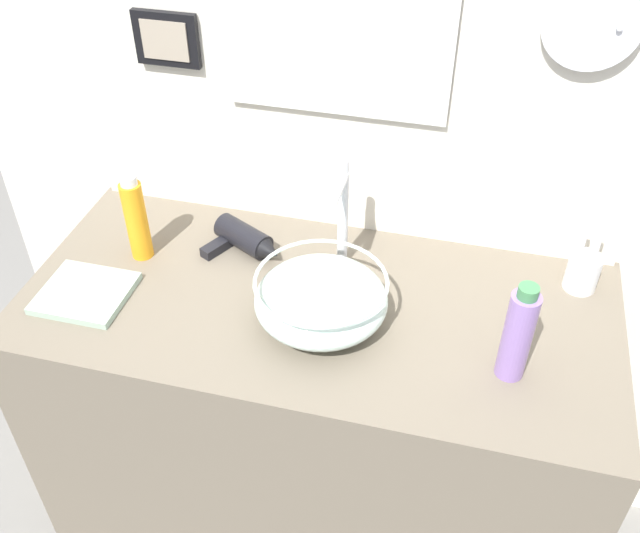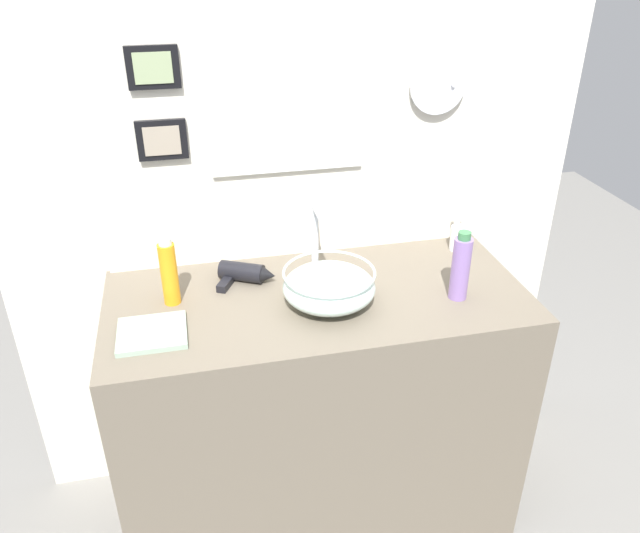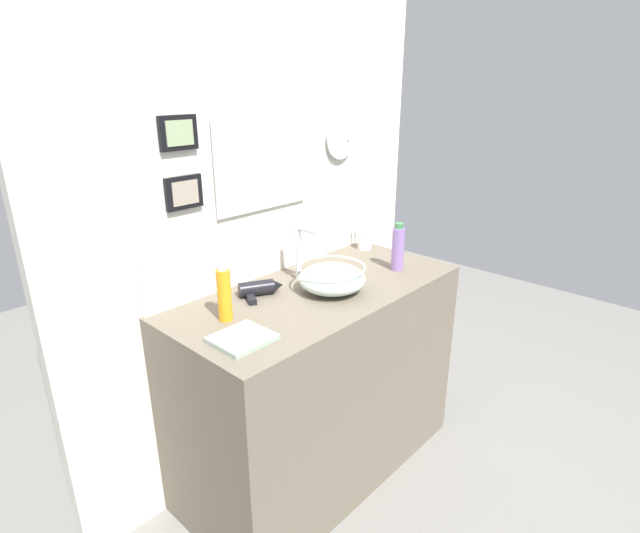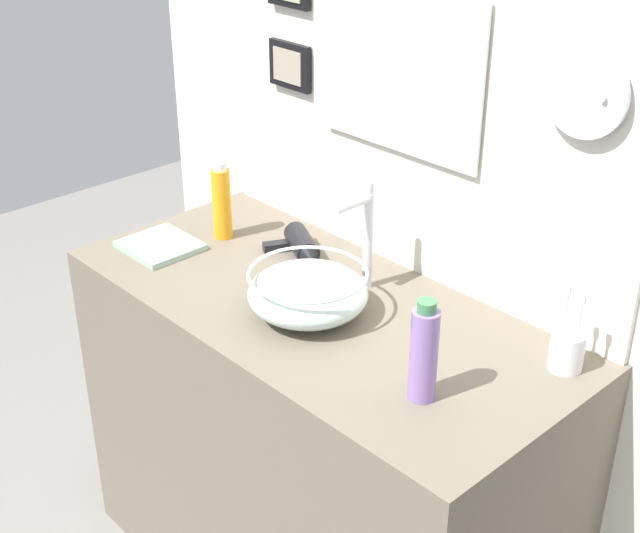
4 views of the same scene
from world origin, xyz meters
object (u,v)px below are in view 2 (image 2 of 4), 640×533
Objects in this scene: soap_dispenser at (169,272)px; faucet at (316,230)px; glass_bowl_sink at (329,286)px; hair_drier at (245,273)px; toothbrush_cup at (460,238)px; spray_bottle at (461,267)px; hand_towel at (152,333)px.

faucet is at bearing 9.04° from soap_dispenser.
hair_drier is (-0.23, 0.19, -0.03)m from glass_bowl_sink.
soap_dispenser is at bearing -172.31° from toothbrush_cup.
spray_bottle is (-0.14, -0.30, 0.06)m from toothbrush_cup.
faucet is 1.25× the size of spray_bottle.
faucet is 1.46× the size of hand_towel.
hand_towel is (-0.29, -0.24, -0.02)m from hair_drier.
glass_bowl_sink is 1.01× the size of faucet.
hand_towel is at bearing -139.86° from hair_drier.
faucet is 0.55m from toothbrush_cup.
hair_drier is at bearing 18.81° from soap_dispenser.
glass_bowl_sink is 1.26× the size of spray_bottle.
hair_drier is 1.05× the size of toothbrush_cup.
soap_dispenser is (-0.85, 0.16, -0.00)m from spray_bottle.
spray_bottle is (0.62, -0.24, 0.08)m from hair_drier.
faucet is 1.38× the size of hair_drier.
spray_bottle is at bearing -10.83° from soap_dispenser.
soap_dispenser is (-0.46, -0.07, -0.05)m from faucet.
glass_bowl_sink is 1.47× the size of hand_towel.
glass_bowl_sink is 1.39× the size of hair_drier.
glass_bowl_sink is 0.21m from faucet.
soap_dispenser is at bearing -161.19° from hair_drier.
spray_bottle is at bearing 0.15° from hand_towel.
spray_bottle is (0.39, -0.05, 0.05)m from glass_bowl_sink.
soap_dispenser is at bearing -170.96° from faucet.
glass_bowl_sink reaches higher than hair_drier.
toothbrush_cup is at bearing 4.18° from hair_drier.
toothbrush_cup is 0.86× the size of spray_bottle.
hair_drier is 0.67m from spray_bottle.
spray_bottle is at bearing -115.04° from toothbrush_cup.
soap_dispenser reaches higher than glass_bowl_sink.
toothbrush_cup is (0.53, 0.24, -0.01)m from glass_bowl_sink.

